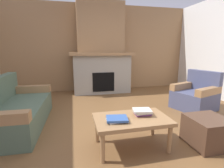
{
  "coord_description": "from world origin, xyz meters",
  "views": [
    {
      "loc": [
        -0.86,
        -2.61,
        1.34
      ],
      "look_at": [
        -0.08,
        0.8,
        0.61
      ],
      "focal_mm": 27.32,
      "sensor_mm": 36.0,
      "label": 1
    }
  ],
  "objects_px": {
    "armchair": "(195,96)",
    "coffee_table": "(132,122)",
    "fireplace": "(101,55)",
    "couch": "(15,111)",
    "ottoman": "(208,131)"
  },
  "relations": [
    {
      "from": "fireplace",
      "to": "coffee_table",
      "type": "height_order",
      "value": "fireplace"
    },
    {
      "from": "fireplace",
      "to": "couch",
      "type": "xyz_separation_m",
      "value": [
        -1.88,
        -2.13,
        -0.88
      ]
    },
    {
      "from": "fireplace",
      "to": "couch",
      "type": "bearing_deg",
      "value": -131.43
    },
    {
      "from": "armchair",
      "to": "coffee_table",
      "type": "height_order",
      "value": "armchair"
    },
    {
      "from": "fireplace",
      "to": "ottoman",
      "type": "xyz_separation_m",
      "value": [
        0.94,
        -3.39,
        -0.96
      ]
    },
    {
      "from": "couch",
      "to": "ottoman",
      "type": "height_order",
      "value": "couch"
    },
    {
      "from": "ottoman",
      "to": "armchair",
      "type": "bearing_deg",
      "value": 57.26
    },
    {
      "from": "armchair",
      "to": "ottoman",
      "type": "height_order",
      "value": "armchair"
    },
    {
      "from": "couch",
      "to": "armchair",
      "type": "xyz_separation_m",
      "value": [
        3.69,
        0.08,
        0.01
      ]
    },
    {
      "from": "fireplace",
      "to": "armchair",
      "type": "height_order",
      "value": "fireplace"
    },
    {
      "from": "couch",
      "to": "coffee_table",
      "type": "xyz_separation_m",
      "value": [
        1.76,
        -1.07,
        0.09
      ]
    },
    {
      "from": "fireplace",
      "to": "coffee_table",
      "type": "bearing_deg",
      "value": -92.2
    },
    {
      "from": "armchair",
      "to": "coffee_table",
      "type": "relative_size",
      "value": 0.96
    },
    {
      "from": "fireplace",
      "to": "ottoman",
      "type": "relative_size",
      "value": 5.19
    },
    {
      "from": "coffee_table",
      "to": "couch",
      "type": "bearing_deg",
      "value": 148.59
    }
  ]
}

